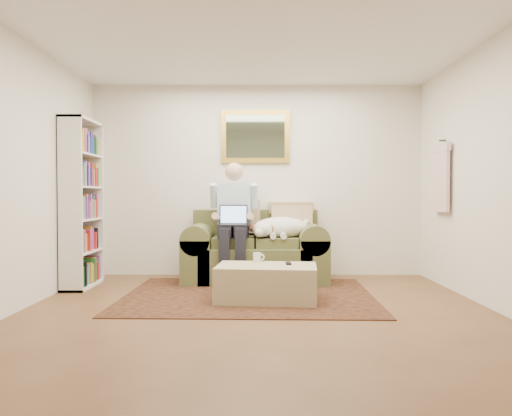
{
  "coord_description": "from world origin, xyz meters",
  "views": [
    {
      "loc": [
        0.0,
        -4.36,
        1.09
      ],
      "look_at": [
        -0.01,
        1.38,
        0.95
      ],
      "focal_mm": 35.0,
      "sensor_mm": 36.0,
      "label": 1
    }
  ],
  "objects_px": {
    "seated_man": "(233,223)",
    "coffee_mug": "(257,257)",
    "sofa": "(255,257)",
    "laptop": "(233,220)",
    "bookshelf": "(82,203)",
    "sleeping_dog": "(281,228)",
    "ottoman": "(267,283)"
  },
  "relations": [
    {
      "from": "laptop",
      "to": "bookshelf",
      "type": "bearing_deg",
      "value": -174.42
    },
    {
      "from": "coffee_mug",
      "to": "laptop",
      "type": "bearing_deg",
      "value": 112.01
    },
    {
      "from": "seated_man",
      "to": "laptop",
      "type": "height_order",
      "value": "seated_man"
    },
    {
      "from": "laptop",
      "to": "ottoman",
      "type": "xyz_separation_m",
      "value": [
        0.39,
        -0.99,
        -0.61
      ]
    },
    {
      "from": "sleeping_dog",
      "to": "sofa",
      "type": "bearing_deg",
      "value": 164.26
    },
    {
      "from": "sofa",
      "to": "coffee_mug",
      "type": "bearing_deg",
      "value": -88.57
    },
    {
      "from": "ottoman",
      "to": "coffee_mug",
      "type": "relative_size",
      "value": 10.23
    },
    {
      "from": "coffee_mug",
      "to": "sofa",
      "type": "bearing_deg",
      "value": 91.43
    },
    {
      "from": "sleeping_dog",
      "to": "bookshelf",
      "type": "bearing_deg",
      "value": -172.4
    },
    {
      "from": "bookshelf",
      "to": "coffee_mug",
      "type": "bearing_deg",
      "value": -14.7
    },
    {
      "from": "ottoman",
      "to": "bookshelf",
      "type": "distance_m",
      "value": 2.48
    },
    {
      "from": "seated_man",
      "to": "ottoman",
      "type": "relative_size",
      "value": 1.48
    },
    {
      "from": "sofa",
      "to": "seated_man",
      "type": "height_order",
      "value": "seated_man"
    },
    {
      "from": "laptop",
      "to": "sofa",
      "type": "bearing_deg",
      "value": 41.02
    },
    {
      "from": "sofa",
      "to": "laptop",
      "type": "xyz_separation_m",
      "value": [
        -0.27,
        -0.24,
        0.48
      ]
    },
    {
      "from": "bookshelf",
      "to": "laptop",
      "type": "bearing_deg",
      "value": 5.58
    },
    {
      "from": "seated_man",
      "to": "coffee_mug",
      "type": "height_order",
      "value": "seated_man"
    },
    {
      "from": "laptop",
      "to": "bookshelf",
      "type": "relative_size",
      "value": 0.17
    },
    {
      "from": "laptop",
      "to": "bookshelf",
      "type": "xyz_separation_m",
      "value": [
        -1.81,
        -0.18,
        0.21
      ]
    },
    {
      "from": "sofa",
      "to": "ottoman",
      "type": "relative_size",
      "value": 1.76
    },
    {
      "from": "coffee_mug",
      "to": "bookshelf",
      "type": "relative_size",
      "value": 0.05
    },
    {
      "from": "ottoman",
      "to": "bookshelf",
      "type": "bearing_deg",
      "value": 159.74
    },
    {
      "from": "seated_man",
      "to": "ottoman",
      "type": "bearing_deg",
      "value": -69.6
    },
    {
      "from": "seated_man",
      "to": "coffee_mug",
      "type": "relative_size",
      "value": 15.15
    },
    {
      "from": "sofa",
      "to": "laptop",
      "type": "relative_size",
      "value": 5.15
    },
    {
      "from": "seated_man",
      "to": "bookshelf",
      "type": "distance_m",
      "value": 1.84
    },
    {
      "from": "sleeping_dog",
      "to": "ottoman",
      "type": "xyz_separation_m",
      "value": [
        -0.2,
        -1.13,
        -0.5
      ]
    },
    {
      "from": "sleeping_dog",
      "to": "ottoman",
      "type": "distance_m",
      "value": 1.25
    },
    {
      "from": "laptop",
      "to": "seated_man",
      "type": "bearing_deg",
      "value": 90.0
    },
    {
      "from": "seated_man",
      "to": "bookshelf",
      "type": "xyz_separation_m",
      "value": [
        -1.81,
        -0.25,
        0.24
      ]
    },
    {
      "from": "seated_man",
      "to": "laptop",
      "type": "relative_size",
      "value": 4.33
    },
    {
      "from": "bookshelf",
      "to": "sleeping_dog",
      "type": "bearing_deg",
      "value": 7.6
    }
  ]
}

